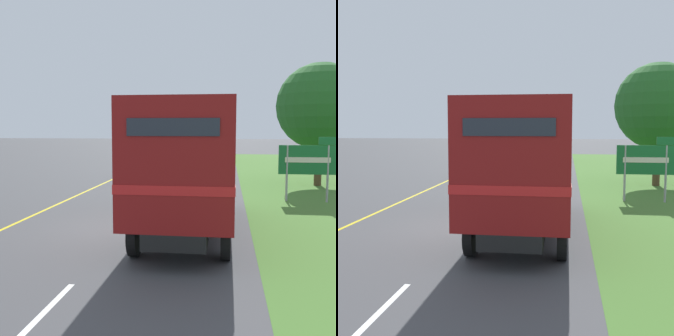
% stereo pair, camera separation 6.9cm
% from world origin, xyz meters
% --- Properties ---
extents(ground_plane, '(200.00, 200.00, 0.00)m').
position_xyz_m(ground_plane, '(0.00, 0.00, 0.00)').
color(ground_plane, '#444447').
extents(edge_line_yellow, '(0.12, 53.71, 0.01)m').
position_xyz_m(edge_line_yellow, '(-3.70, 9.62, 0.00)').
color(edge_line_yellow, yellow).
rests_on(edge_line_yellow, ground).
extents(centre_dash_nearest, '(0.12, 2.60, 0.01)m').
position_xyz_m(centre_dash_nearest, '(0.00, -5.90, 0.00)').
color(centre_dash_nearest, white).
rests_on(centre_dash_nearest, ground).
extents(centre_dash_near, '(0.12, 2.60, 0.01)m').
position_xyz_m(centre_dash_near, '(0.00, 0.70, 0.00)').
color(centre_dash_near, white).
rests_on(centre_dash_near, ground).
extents(centre_dash_mid_a, '(0.12, 2.60, 0.01)m').
position_xyz_m(centre_dash_mid_a, '(0.00, 7.30, 0.00)').
color(centre_dash_mid_a, white).
rests_on(centre_dash_mid_a, ground).
extents(centre_dash_mid_b, '(0.12, 2.60, 0.01)m').
position_xyz_m(centre_dash_mid_b, '(0.00, 13.90, 0.00)').
color(centre_dash_mid_b, white).
rests_on(centre_dash_mid_b, ground).
extents(centre_dash_far, '(0.12, 2.60, 0.01)m').
position_xyz_m(centre_dash_far, '(0.00, 20.50, 0.00)').
color(centre_dash_far, white).
rests_on(centre_dash_far, ground).
extents(centre_dash_farthest, '(0.12, 2.60, 0.01)m').
position_xyz_m(centre_dash_farthest, '(0.00, 27.10, 0.00)').
color(centre_dash_farthest, white).
rests_on(centre_dash_farthest, ground).
extents(horse_trailer_truck, '(2.52, 7.84, 3.71)m').
position_xyz_m(horse_trailer_truck, '(1.90, -0.31, 2.05)').
color(horse_trailer_truck, black).
rests_on(horse_trailer_truck, ground).
extents(lead_car_white, '(1.80, 4.12, 1.83)m').
position_xyz_m(lead_car_white, '(-1.66, 13.64, 0.93)').
color(lead_car_white, black).
rests_on(lead_car_white, ground).
extents(lead_car_white_ahead, '(1.80, 4.36, 2.05)m').
position_xyz_m(lead_car_white_ahead, '(2.02, 26.43, 1.02)').
color(lead_car_white_ahead, black).
rests_on(lead_car_white_ahead, ground).
extents(highway_sign, '(2.32, 0.09, 2.68)m').
position_xyz_m(highway_sign, '(6.31, 5.56, 1.69)').
color(highway_sign, '#9E9EA3').
rests_on(highway_sign, ground).
extents(roadside_tree_near, '(4.49, 4.49, 6.41)m').
position_xyz_m(roadside_tree_near, '(7.74, 10.67, 4.16)').
color(roadside_tree_near, '#4C3823').
rests_on(roadside_tree_near, ground).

